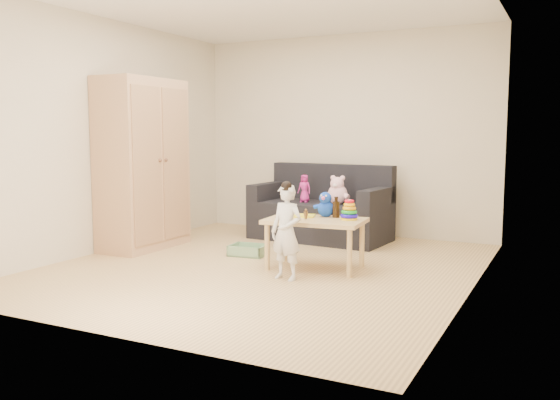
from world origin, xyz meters
The scene contains 13 objects.
room centered at (0.00, 0.00, 1.30)m, with size 4.50×4.50×4.50m.
wardrobe centered at (-1.72, 0.26, 0.97)m, with size 0.54×1.08×1.94m, color tan.
sofa centered at (-0.09, 1.65, 0.24)m, with size 1.67×0.84×0.47m, color black.
play_table centered at (0.48, 0.15, 0.25)m, with size 0.94×0.60×0.50m, color tan.
storage_bin centered at (-0.42, 0.41, 0.06)m, with size 0.39×0.29×0.12m, color gray, non-canonical shape.
toddler centered at (0.42, -0.36, 0.43)m, with size 0.32×0.21×0.85m, color silver.
pink_bear centered at (0.17, 1.57, 0.62)m, with size 0.26×0.22×0.30m, color #FFBBCD, non-canonical shape.
doll centered at (-0.27, 1.58, 0.64)m, with size 0.17×0.12×0.34m, color #C42487.
ring_stacker centered at (0.80, 0.25, 0.57)m, with size 0.17×0.17×0.20m.
brown_bottle centered at (0.63, 0.33, 0.58)m, with size 0.07×0.07×0.21m.
blue_plush centered at (0.52, 0.34, 0.62)m, with size 0.21×0.17×0.25m, color blue, non-canonical shape.
wooden_figure centered at (0.41, 0.10, 0.55)m, with size 0.04×0.03×0.10m, color brown, non-canonical shape.
yellow_book centered at (0.32, 0.26, 0.50)m, with size 0.21×0.21×0.02m, color yellow.
Camera 1 is at (2.73, -5.13, 1.34)m, focal length 38.00 mm.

